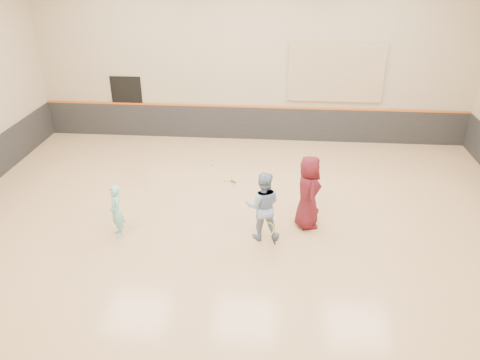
# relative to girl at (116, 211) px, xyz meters

# --- Properties ---
(room) EXTENTS (15.04, 12.04, 6.22)m
(room) POSITION_rel_girl_xyz_m (2.86, 0.54, 0.14)
(room) COLOR tan
(room) RESTS_ON ground
(wainscot_back) EXTENTS (14.90, 0.04, 1.20)m
(wainscot_back) POSITION_rel_girl_xyz_m (2.86, 6.51, -0.07)
(wainscot_back) COLOR #232326
(wainscot_back) RESTS_ON floor
(accent_stripe) EXTENTS (14.90, 0.03, 0.06)m
(accent_stripe) POSITION_rel_girl_xyz_m (2.86, 6.50, 0.55)
(accent_stripe) COLOR #D85914
(accent_stripe) RESTS_ON wall_back
(acoustic_panel) EXTENTS (3.20, 0.08, 2.00)m
(acoustic_panel) POSITION_rel_girl_xyz_m (5.66, 6.49, 1.83)
(acoustic_panel) COLOR tan
(acoustic_panel) RESTS_ON wall_back
(doorway) EXTENTS (1.10, 0.05, 2.20)m
(doorway) POSITION_rel_girl_xyz_m (-1.64, 6.52, 0.43)
(doorway) COLOR black
(doorway) RESTS_ON floor
(girl) EXTENTS (0.53, 0.58, 1.34)m
(girl) POSITION_rel_girl_xyz_m (0.00, 0.00, 0.00)
(girl) COLOR #7FDDD9
(girl) RESTS_ON floor
(instructor) EXTENTS (0.87, 0.69, 1.74)m
(instructor) POSITION_rel_girl_xyz_m (3.49, 0.20, 0.20)
(instructor) COLOR #7C96C0
(instructor) RESTS_ON floor
(young_man) EXTENTS (0.79, 1.03, 1.89)m
(young_man) POSITION_rel_girl_xyz_m (4.57, 0.83, 0.28)
(young_man) COLOR #57141E
(young_man) RESTS_ON floor
(held_racket) EXTENTS (0.46, 0.46, 0.52)m
(held_racket) POSITION_rel_girl_xyz_m (3.65, -0.19, -0.17)
(held_racket) COLOR yellow
(held_racket) RESTS_ON instructor
(spare_racket) EXTENTS (0.69, 0.69, 0.13)m
(spare_racket) POSITION_rel_girl_xyz_m (2.33, 3.18, -0.61)
(spare_racket) COLOR #B7E031
(spare_racket) RESTS_ON floor
(ball_under_racket) EXTENTS (0.07, 0.07, 0.07)m
(ball_under_racket) POSITION_rel_girl_xyz_m (3.41, 0.88, -0.63)
(ball_under_racket) COLOR #D3E234
(ball_under_racket) RESTS_ON floor
(ball_in_hand) EXTENTS (0.07, 0.07, 0.07)m
(ball_in_hand) POSITION_rel_girl_xyz_m (4.62, 0.65, 0.57)
(ball_in_hand) COLOR #B7CC2F
(ball_in_hand) RESTS_ON young_man
(ball_beside_spare) EXTENTS (0.07, 0.07, 0.07)m
(ball_beside_spare) POSITION_rel_girl_xyz_m (1.74, 4.11, -0.63)
(ball_beside_spare) COLOR #C3DA32
(ball_beside_spare) RESTS_ON floor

